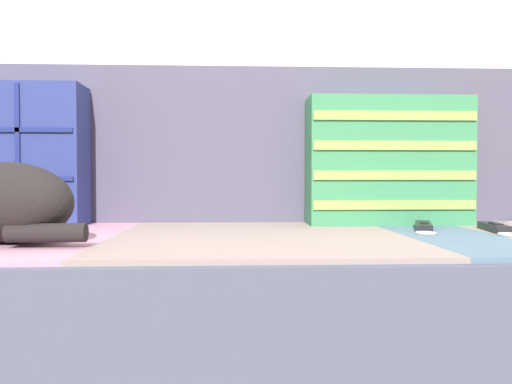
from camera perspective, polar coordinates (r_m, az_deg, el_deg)
couch at (r=1.25m, az=-10.23°, el=-14.23°), size 2.11×0.85×0.41m
sofa_backrest at (r=1.56m, az=-8.54°, el=5.24°), size 2.07×0.14×0.46m
throw_pillow_quilted at (r=1.55m, az=-27.16°, el=3.75°), size 0.45×0.14×0.39m
throw_pillow_striped at (r=1.47m, az=14.82°, el=3.43°), size 0.46×0.14×0.36m
sleeping_cat at (r=1.15m, az=-27.20°, el=-1.24°), size 0.38×0.32×0.16m
game_remote_near at (r=1.33m, az=18.63°, el=-3.78°), size 0.10×0.20×0.02m
game_remote_far at (r=1.37m, az=25.67°, el=-3.71°), size 0.08×0.20×0.02m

